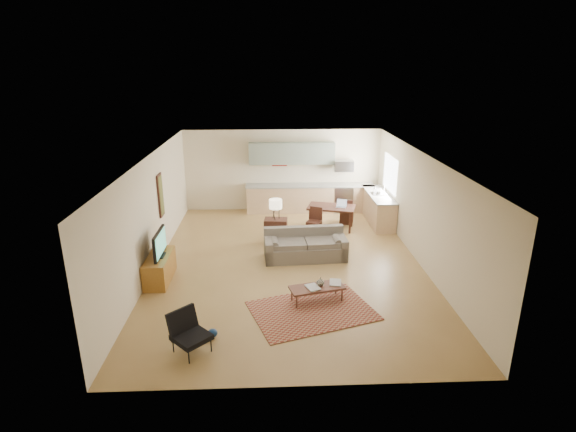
{
  "coord_description": "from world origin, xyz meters",
  "views": [
    {
      "loc": [
        -0.45,
        -10.19,
        4.7
      ],
      "look_at": [
        0.0,
        0.3,
        1.15
      ],
      "focal_mm": 28.0,
      "sensor_mm": 36.0,
      "label": 1
    }
  ],
  "objects_px": {
    "armchair": "(191,333)",
    "dining_table": "(331,217)",
    "coffee_table": "(317,294)",
    "tv_credenza": "(160,268)",
    "sofa": "(305,245)",
    "console_table": "(276,231)"
  },
  "relations": [
    {
      "from": "tv_credenza",
      "to": "sofa",
      "type": "bearing_deg",
      "value": 17.32
    },
    {
      "from": "tv_credenza",
      "to": "console_table",
      "type": "relative_size",
      "value": 1.79
    },
    {
      "from": "coffee_table",
      "to": "console_table",
      "type": "relative_size",
      "value": 1.58
    },
    {
      "from": "sofa",
      "to": "armchair",
      "type": "bearing_deg",
      "value": -123.82
    },
    {
      "from": "tv_credenza",
      "to": "armchair",
      "type": "bearing_deg",
      "value": -67.29
    },
    {
      "from": "coffee_table",
      "to": "dining_table",
      "type": "height_order",
      "value": "dining_table"
    },
    {
      "from": "console_table",
      "to": "dining_table",
      "type": "height_order",
      "value": "console_table"
    },
    {
      "from": "armchair",
      "to": "sofa",
      "type": "bearing_deg",
      "value": 15.49
    },
    {
      "from": "sofa",
      "to": "tv_credenza",
      "type": "relative_size",
      "value": 1.67
    },
    {
      "from": "coffee_table",
      "to": "armchair",
      "type": "relative_size",
      "value": 1.55
    },
    {
      "from": "armchair",
      "to": "dining_table",
      "type": "bearing_deg",
      "value": 17.81
    },
    {
      "from": "sofa",
      "to": "tv_credenza",
      "type": "distance_m",
      "value": 3.59
    },
    {
      "from": "coffee_table",
      "to": "sofa",
      "type": "bearing_deg",
      "value": 77.29
    },
    {
      "from": "armchair",
      "to": "coffee_table",
      "type": "bearing_deg",
      "value": -8.86
    },
    {
      "from": "dining_table",
      "to": "console_table",
      "type": "bearing_deg",
      "value": -130.0
    },
    {
      "from": "dining_table",
      "to": "sofa",
      "type": "bearing_deg",
      "value": -97.98
    },
    {
      "from": "armchair",
      "to": "dining_table",
      "type": "relative_size",
      "value": 0.53
    },
    {
      "from": "sofa",
      "to": "dining_table",
      "type": "bearing_deg",
      "value": 62.87
    },
    {
      "from": "sofa",
      "to": "armchair",
      "type": "height_order",
      "value": "sofa"
    },
    {
      "from": "armchair",
      "to": "tv_credenza",
      "type": "height_order",
      "value": "armchair"
    },
    {
      "from": "tv_credenza",
      "to": "dining_table",
      "type": "distance_m",
      "value": 5.44
    },
    {
      "from": "coffee_table",
      "to": "tv_credenza",
      "type": "height_order",
      "value": "tv_credenza"
    }
  ]
}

